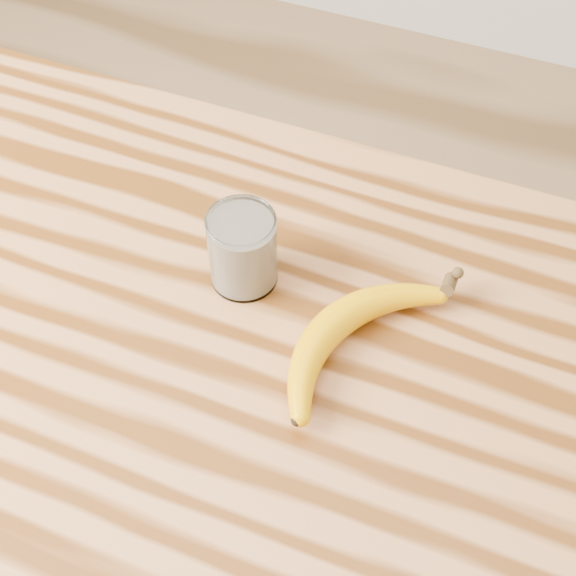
% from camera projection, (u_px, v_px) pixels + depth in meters
% --- Properties ---
extents(table, '(1.20, 0.80, 0.90)m').
position_uv_depth(table, '(163.00, 399.00, 1.00)').
color(table, '#B47340').
rests_on(table, ground).
extents(smoothie_glass, '(0.08, 0.08, 0.10)m').
position_uv_depth(smoothie_glass, '(243.00, 250.00, 0.92)').
color(smoothie_glass, white).
rests_on(smoothie_glass, table).
extents(banana, '(0.25, 0.35, 0.04)m').
position_uv_depth(banana, '(335.00, 322.00, 0.89)').
color(banana, '#E69A00').
rests_on(banana, table).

